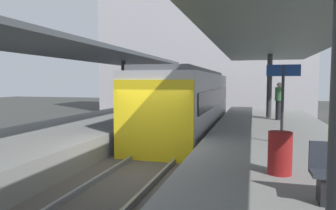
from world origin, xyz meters
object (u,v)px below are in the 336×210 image
platform_sign (283,86)px  litter_bin (280,153)px  commuter_train (188,102)px  passenger_near_bench (279,100)px

platform_sign → litter_bin: platform_sign is taller
litter_bin → platform_sign: bearing=84.6°
commuter_train → passenger_near_bench: 4.20m
commuter_train → litter_bin: size_ratio=13.88×
platform_sign → litter_bin: size_ratio=2.76×
platform_sign → passenger_near_bench: size_ratio=1.30×
platform_sign → litter_bin: bearing=-95.4°
litter_bin → passenger_near_bench: bearing=85.8°
platform_sign → passenger_near_bench: platform_sign is taller
commuter_train → litter_bin: (3.55, -8.63, -0.33)m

